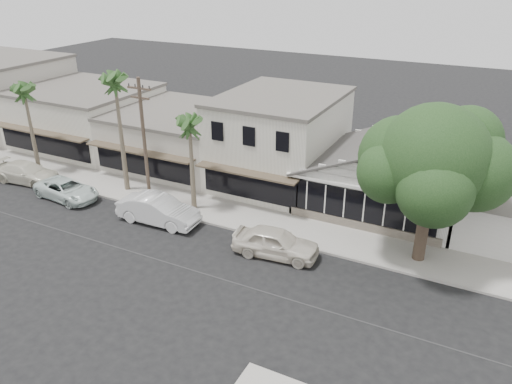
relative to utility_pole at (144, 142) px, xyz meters
The scene contains 17 objects.
ground 11.44m from the utility_pole, 30.02° to the right, with size 140.00×140.00×0.00m, color black.
sidewalk_north 5.06m from the utility_pole, 57.17° to the left, with size 90.00×3.50×0.15m, color #9E9991.
corner_shop 15.93m from the utility_pole, 27.45° to the left, with size 10.40×8.60×5.10m.
side_cottage 23.31m from the utility_pole, 15.84° to the left, with size 6.00×6.00×3.00m, color white.
row_building_near 10.36m from the utility_pole, 54.14° to the left, with size 8.00×10.00×6.50m, color silver.
row_building_midnear 9.23m from the utility_pole, 109.87° to the left, with size 10.00×10.00×4.20m, color #B9B3A6.
row_building_midfar 16.01m from the utility_pole, 148.42° to the left, with size 11.00×10.00×5.00m, color silver.
row_building_far 25.90m from the utility_pole, 161.28° to the left, with size 11.00×10.00×6.80m, color #B9B3A6.
utility_pole is the anchor object (origin of this frame).
car_0 11.17m from the utility_pole, ahead, with size 2.01×5.00×1.70m, color silver.
car_1 4.56m from the utility_pole, 39.00° to the right, with size 1.91×5.49×1.81m, color silver.
car_2 7.59m from the utility_pole, 166.16° to the right, with size 2.31×5.02×1.39m, color silver.
car_3 11.93m from the utility_pole, behind, with size 2.16×5.31×1.54m, color beige.
shade_tree 17.83m from the utility_pole, ahead, with size 8.21×7.42×9.11m.
palm_east 3.31m from the utility_pole, 20.91° to the left, with size 2.98×2.98×7.08m.
palm_mid 4.78m from the utility_pole, 155.78° to the left, with size 3.33×3.33×9.21m.
palm_west 12.05m from the utility_pole, behind, with size 2.79×2.79×7.68m.
Camera 1 is at (11.48, -19.06, 15.46)m, focal length 35.00 mm.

